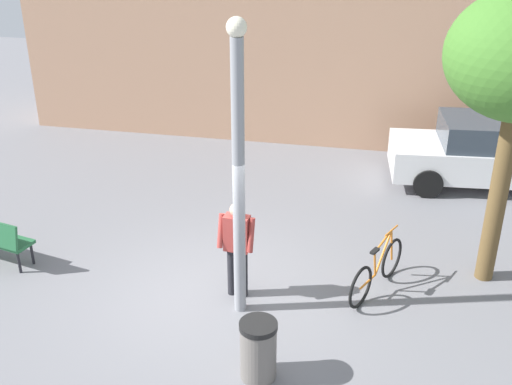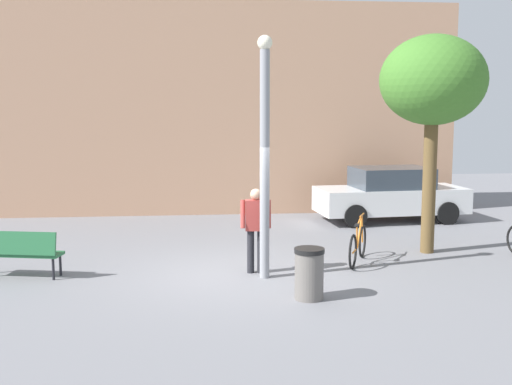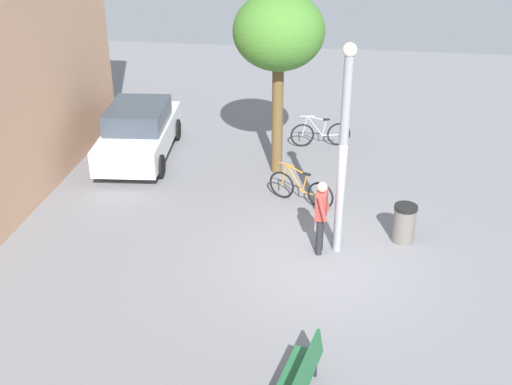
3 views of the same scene
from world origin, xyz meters
TOP-DOWN VIEW (x-y plane):
  - ground_plane at (0.00, 0.00)m, footprint 36.00×36.00m
  - building_facade at (0.00, 8.04)m, footprint 14.43×2.00m
  - lamppost at (0.42, -0.31)m, footprint 0.28×0.28m
  - person_by_lamppost at (0.29, 0.06)m, footprint 0.61×0.32m
  - bicycle_orange at (2.50, 0.66)m, footprint 0.82×1.66m
  - parked_car_white at (4.73, 5.44)m, footprint 4.33×2.10m
  - trash_bin at (1.01, -1.76)m, footprint 0.51×0.51m

SIDE VIEW (x-z plane):
  - ground_plane at x=0.00m, z-range 0.00..0.00m
  - bicycle_orange at x=2.50m, z-range -0.10..0.87m
  - trash_bin at x=1.01m, z-range 0.00..0.88m
  - parked_car_white at x=4.73m, z-range 0.00..1.55m
  - person_by_lamppost at x=0.29m, z-range 0.13..1.80m
  - lamppost at x=0.42m, z-range 0.16..4.71m
  - building_facade at x=0.00m, z-range 0.00..6.40m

